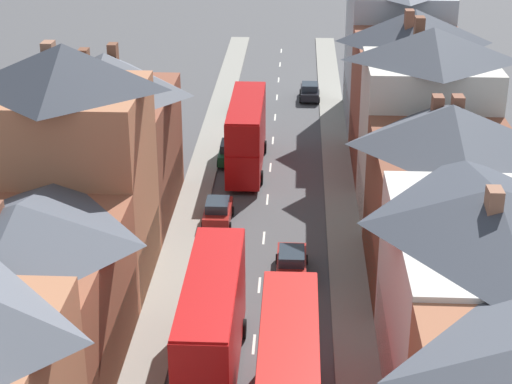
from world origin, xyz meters
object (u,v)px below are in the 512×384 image
at_px(car_parked_right_a, 242,102).
at_px(car_parked_left_a, 292,262).
at_px(car_near_blue, 218,211).
at_px(car_mid_black, 231,152).
at_px(double_decker_bus_lead, 246,133).
at_px(car_near_silver, 310,91).
at_px(double_decker_bus_mid_street, 212,324).

bearing_deg(car_parked_right_a, car_parked_left_a, -80.87).
distance_m(car_near_blue, car_parked_left_a, 8.36).
relative_size(car_parked_left_a, car_mid_black, 1.01).
bearing_deg(double_decker_bus_lead, car_parked_right_a, 95.29).
height_order(double_decker_bus_lead, car_mid_black, double_decker_bus_lead).
xyz_separation_m(car_near_blue, car_near_silver, (6.20, 27.42, -0.03)).
bearing_deg(car_parked_right_a, car_near_silver, 30.86).
bearing_deg(car_near_silver, car_mid_black, -110.59).
relative_size(double_decker_bus_lead, double_decker_bus_mid_street, 1.00).
relative_size(double_decker_bus_lead, car_parked_right_a, 2.67).
height_order(double_decker_bus_lead, car_parked_left_a, double_decker_bus_lead).
relative_size(car_near_blue, car_parked_right_a, 0.95).
height_order(double_decker_bus_mid_street, car_parked_right_a, double_decker_bus_mid_street).
height_order(car_near_blue, car_near_silver, car_near_blue).
bearing_deg(car_near_silver, car_parked_left_a, -92.18).
xyz_separation_m(double_decker_bus_lead, car_near_blue, (-1.29, -9.78, -1.98)).
xyz_separation_m(double_decker_bus_lead, car_mid_black, (-1.29, 1.13, -1.97)).
bearing_deg(car_parked_left_a, car_mid_black, 105.48).
xyz_separation_m(double_decker_bus_lead, double_decker_bus_mid_street, (0.00, -26.52, 0.00)).
relative_size(double_decker_bus_lead, car_parked_left_a, 2.61).
bearing_deg(double_decker_bus_mid_street, car_parked_right_a, 91.83).
height_order(car_near_silver, car_parked_right_a, car_near_silver).
xyz_separation_m(double_decker_bus_lead, car_parked_left_a, (3.61, -16.56, -1.99)).
bearing_deg(car_near_blue, double_decker_bus_mid_street, -85.59).
bearing_deg(car_parked_left_a, car_near_blue, 125.88).
height_order(double_decker_bus_lead, car_near_silver, double_decker_bus_lead).
bearing_deg(double_decker_bus_lead, car_mid_black, 138.72).
height_order(car_near_blue, car_mid_black, car_mid_black).
distance_m(double_decker_bus_lead, car_near_blue, 10.06).
height_order(double_decker_bus_lead, car_near_blue, double_decker_bus_lead).
height_order(car_near_silver, car_parked_left_a, car_parked_left_a).
bearing_deg(car_near_silver, double_decker_bus_lead, -105.56).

